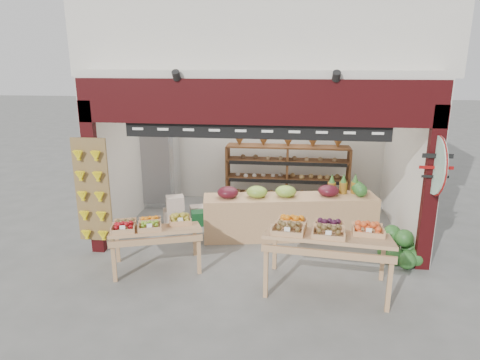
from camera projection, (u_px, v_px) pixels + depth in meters
name	position (u px, v px, depth m)	size (l,w,h in m)	color
ground	(258.00, 235.00, 8.31)	(60.00, 60.00, 0.00)	#60605B
shop_structure	(267.00, 27.00, 8.77)	(6.36, 5.12, 5.40)	silver
banana_board	(92.00, 193.00, 7.19)	(0.60, 0.15, 1.80)	olive
gift_sign	(436.00, 165.00, 6.42)	(0.04, 0.93, 0.92)	silver
back_shelving	(287.00, 162.00, 9.49)	(2.73, 0.45, 1.71)	brown
refrigerator	(160.00, 162.00, 9.83)	(0.78, 0.78, 2.00)	silver
cardboard_stack	(185.00, 213.00, 8.82)	(1.01, 0.85, 0.62)	silver
mid_counter	(289.00, 215.00, 8.09)	(3.30, 1.18, 1.03)	tan
display_table_left	(150.00, 227.00, 6.82)	(1.59, 1.19, 0.92)	tan
display_table_right	(324.00, 232.00, 6.18)	(1.87, 1.17, 1.12)	tan
watermelon_pile	(400.00, 249.00, 7.15)	(0.73, 0.75, 0.57)	#18481A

